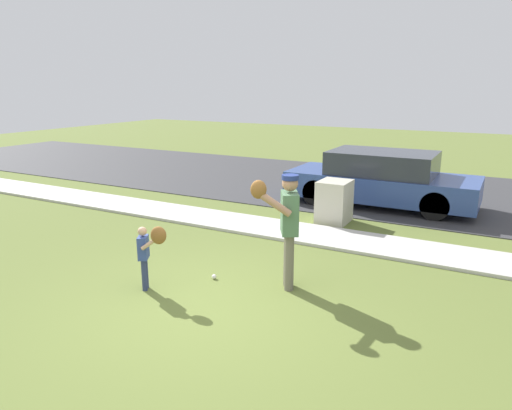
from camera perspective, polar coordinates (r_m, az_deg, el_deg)
The scene contains 8 objects.
ground_plane at distance 9.41m, azimuth 6.01°, elevation -3.81°, with size 48.00×48.00×0.00m, color olive.
sidewalk_strip at distance 9.48m, azimuth 6.24°, elevation -3.47°, with size 36.00×1.20×0.06m, color beige.
road_surface at distance 14.10m, azimuth 14.03°, elevation 2.02°, with size 36.00×6.80×0.02m, color #38383A.
person_adult at distance 6.74m, azimuth 3.72°, elevation -1.70°, with size 0.60×0.83×1.70m.
person_child at distance 6.94m, azimuth -12.90°, elevation -5.06°, with size 0.54×0.30×1.00m.
baseball at distance 7.40m, azimuth -5.09°, elevation -8.62°, with size 0.07×0.07×0.07m, color white.
utility_cabinet at distance 10.34m, azimuth 9.43°, elevation 0.40°, with size 0.64×0.74×0.92m, color beige.
parked_wagon_blue at distance 12.00m, azimuth 14.91°, elevation 3.03°, with size 4.50×1.80×1.33m.
Camera 1 is at (3.38, -4.78, 2.92)m, focal length 33.11 mm.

